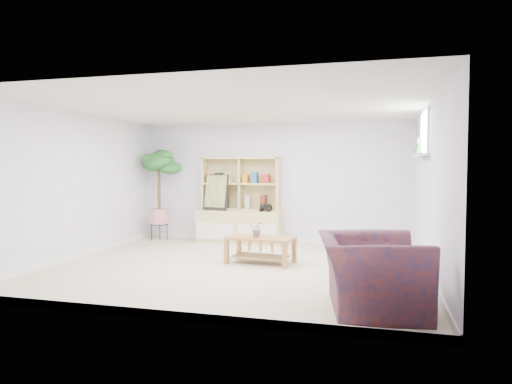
% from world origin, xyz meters
% --- Properties ---
extents(floor, '(5.50, 5.00, 0.01)m').
position_xyz_m(floor, '(0.00, 0.00, 0.00)').
color(floor, beige).
rests_on(floor, ground).
extents(ceiling, '(5.50, 5.00, 0.01)m').
position_xyz_m(ceiling, '(0.00, 0.00, 2.40)').
color(ceiling, silver).
rests_on(ceiling, walls).
extents(walls, '(5.51, 5.01, 2.40)m').
position_xyz_m(walls, '(0.00, 0.00, 1.20)').
color(walls, white).
rests_on(walls, floor).
extents(baseboard, '(5.50, 5.00, 0.10)m').
position_xyz_m(baseboard, '(0.00, 0.00, 0.05)').
color(baseboard, white).
rests_on(baseboard, floor).
extents(window, '(0.10, 0.98, 0.68)m').
position_xyz_m(window, '(2.73, 0.60, 2.00)').
color(window, white).
rests_on(window, walls).
extents(window_sill, '(0.14, 1.00, 0.04)m').
position_xyz_m(window_sill, '(2.67, 0.60, 1.68)').
color(window_sill, white).
rests_on(window_sill, walls).
extents(storage_unit, '(1.71, 0.58, 1.71)m').
position_xyz_m(storage_unit, '(-0.62, 2.24, 0.85)').
color(storage_unit, tan).
rests_on(storage_unit, floor).
extents(poster, '(0.54, 0.22, 0.73)m').
position_xyz_m(poster, '(-1.10, 2.16, 1.01)').
color(poster, yellow).
rests_on(poster, storage_unit).
extents(toy_truck, '(0.30, 0.21, 0.16)m').
position_xyz_m(toy_truck, '(-0.05, 2.15, 0.72)').
color(toy_truck, black).
rests_on(toy_truck, storage_unit).
extents(coffee_table, '(1.08, 0.67, 0.42)m').
position_xyz_m(coffee_table, '(0.30, 0.34, 0.21)').
color(coffee_table, '#A1542B').
rests_on(coffee_table, floor).
extents(table_plant, '(0.23, 0.21, 0.24)m').
position_xyz_m(table_plant, '(0.25, 0.31, 0.54)').
color(table_plant, '#22552B').
rests_on(table_plant, coffee_table).
extents(floor_tree, '(0.75, 0.75, 1.89)m').
position_xyz_m(floor_tree, '(-2.30, 2.05, 0.94)').
color(floor_tree, '#205227').
rests_on(floor_tree, floor).
extents(armchair, '(1.23, 1.36, 0.89)m').
position_xyz_m(armchair, '(2.00, -1.65, 0.44)').
color(armchair, navy).
rests_on(armchair, floor).
extents(sill_plant, '(0.18, 0.16, 0.26)m').
position_xyz_m(sill_plant, '(2.67, 0.89, 1.83)').
color(sill_plant, '#205227').
rests_on(sill_plant, window_sill).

